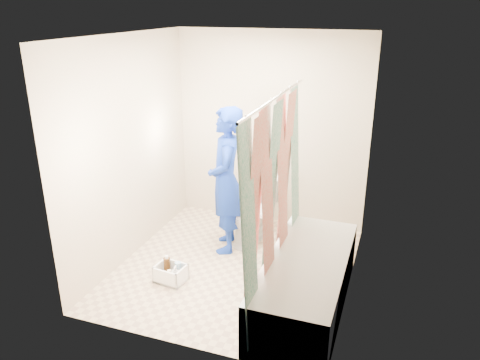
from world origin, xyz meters
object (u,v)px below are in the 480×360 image
(toilet, at_px, (252,211))
(cleaning_caddy, at_px, (171,274))
(bathtub, at_px, (306,281))
(plumber, at_px, (226,181))

(toilet, xyz_separation_m, cleaning_caddy, (-0.50, -1.14, -0.29))
(toilet, distance_m, cleaning_caddy, 1.27)
(bathtub, height_order, cleaning_caddy, bathtub)
(plumber, height_order, cleaning_caddy, plumber)
(bathtub, distance_m, cleaning_caddy, 1.38)
(bathtub, xyz_separation_m, toilet, (-0.87, 1.09, 0.11))
(bathtub, distance_m, plumber, 1.48)
(toilet, bearing_deg, cleaning_caddy, -105.13)
(cleaning_caddy, bearing_deg, plumber, 79.40)
(bathtub, relative_size, cleaning_caddy, 5.42)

